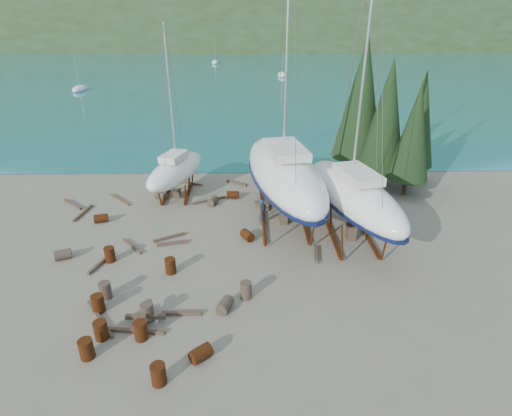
{
  "coord_description": "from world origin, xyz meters",
  "views": [
    {
      "loc": [
        1.88,
        -18.44,
        12.48
      ],
      "look_at": [
        2.3,
        3.0,
        2.26
      ],
      "focal_mm": 28.0,
      "sensor_mm": 36.0,
      "label": 1
    }
  ],
  "objects_px": {
    "large_sailboat_near": "(284,173)",
    "large_sailboat_far": "(353,194)",
    "small_sailboat_shore": "(176,170)",
    "worker": "(262,212)"
  },
  "relations": [
    {
      "from": "large_sailboat_near",
      "to": "large_sailboat_far",
      "type": "xyz_separation_m",
      "value": [
        4.02,
        -2.37,
        -0.55
      ]
    },
    {
      "from": "small_sailboat_shore",
      "to": "worker",
      "type": "bearing_deg",
      "value": -19.85
    },
    {
      "from": "large_sailboat_far",
      "to": "small_sailboat_shore",
      "type": "xyz_separation_m",
      "value": [
        -11.89,
        6.67,
        -0.79
      ]
    },
    {
      "from": "large_sailboat_far",
      "to": "small_sailboat_shore",
      "type": "height_order",
      "value": "large_sailboat_far"
    },
    {
      "from": "large_sailboat_far",
      "to": "worker",
      "type": "bearing_deg",
      "value": 149.02
    },
    {
      "from": "small_sailboat_shore",
      "to": "worker",
      "type": "height_order",
      "value": "small_sailboat_shore"
    },
    {
      "from": "worker",
      "to": "large_sailboat_far",
      "type": "bearing_deg",
      "value": -79.4
    },
    {
      "from": "large_sailboat_far",
      "to": "worker",
      "type": "height_order",
      "value": "large_sailboat_far"
    },
    {
      "from": "small_sailboat_shore",
      "to": "large_sailboat_far",
      "type": "bearing_deg",
      "value": -11.11
    },
    {
      "from": "large_sailboat_near",
      "to": "small_sailboat_shore",
      "type": "distance_m",
      "value": 9.06
    }
  ]
}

